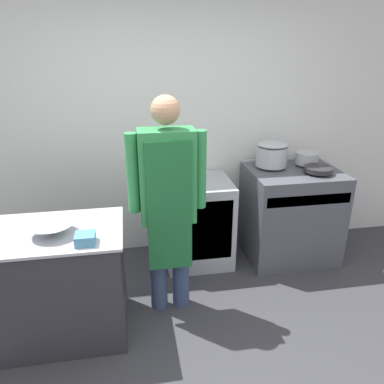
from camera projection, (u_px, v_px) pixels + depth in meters
wall_back at (172, 123)px, 3.69m from camera, size 8.00×0.05×2.70m
prep_counter at (53, 284)px, 2.75m from camera, size 1.07×0.68×0.87m
stove at (290, 214)px, 3.80m from camera, size 0.88×0.72×0.95m
fridge_unit at (197, 221)px, 3.74m from camera, size 0.65×0.62×0.85m
person_cook at (168, 198)px, 2.84m from camera, size 0.59×0.24×1.76m
mixing_bowl at (51, 229)px, 2.54m from camera, size 0.31×0.31×0.08m
plastic_tub at (85, 239)px, 2.43m from camera, size 0.13×0.13×0.07m
stock_pot at (272, 154)px, 3.66m from camera, size 0.30×0.30×0.24m
saute_pan at (318, 169)px, 3.53m from camera, size 0.27×0.27×0.04m
sauce_pot at (307, 158)px, 3.75m from camera, size 0.23×0.23×0.12m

